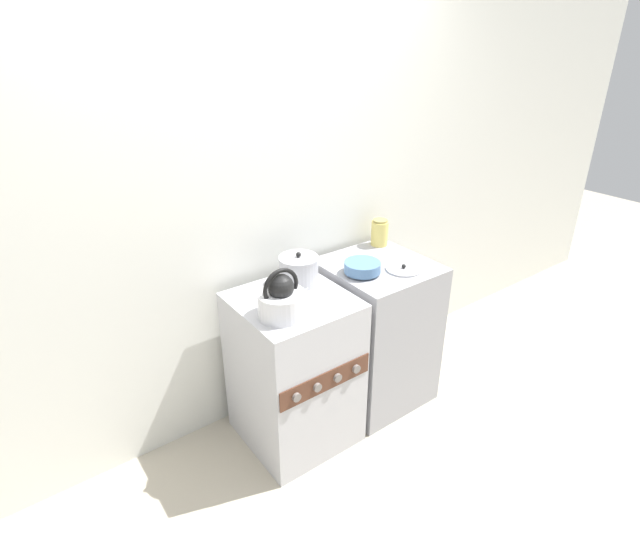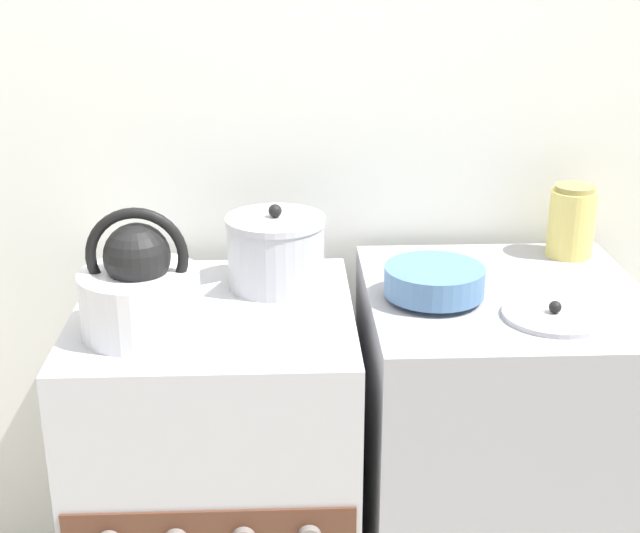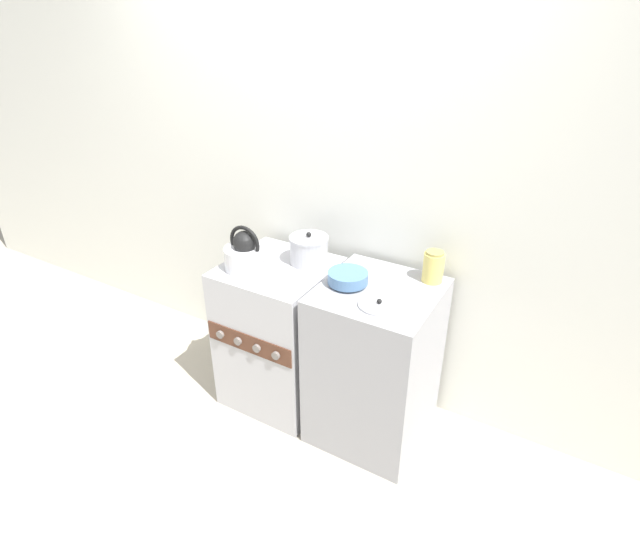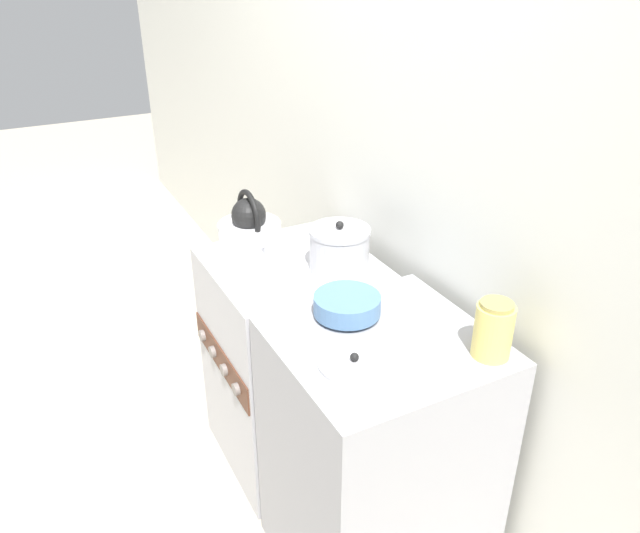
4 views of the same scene
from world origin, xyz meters
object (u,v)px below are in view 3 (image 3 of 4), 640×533
stove (280,333)px  storage_jar (433,267)px  cooking_pot (309,250)px  loose_pot_lid (379,304)px  enamel_bowl (348,278)px  kettle (246,254)px

stove → storage_jar: size_ratio=5.35×
cooking_pot → stove: bearing=-135.0°
stove → storage_jar: 0.98m
storage_jar → stove: bearing=-164.2°
cooking_pot → loose_pot_lid: 0.58m
enamel_bowl → stove: bearing=177.1°
enamel_bowl → loose_pot_lid: (0.21, -0.10, -0.03)m
kettle → enamel_bowl: kettle is taller
kettle → loose_pot_lid: 0.78m
enamel_bowl → loose_pot_lid: bearing=-25.0°
cooking_pot → kettle: bearing=-137.6°
stove → cooking_pot: (0.13, 0.13, 0.51)m
kettle → loose_pot_lid: kettle is taller
kettle → cooking_pot: size_ratio=1.31×
enamel_bowl → storage_jar: size_ratio=1.23×
stove → cooking_pot: bearing=45.0°
kettle → loose_pot_lid: size_ratio=1.40×
enamel_bowl → cooking_pot: bearing=154.7°
loose_pot_lid → storage_jar: bearing=68.9°
cooking_pot → enamel_bowl: cooking_pot is taller
cooking_pot → storage_jar: 0.67m
stove → loose_pot_lid: loose_pot_lid is taller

